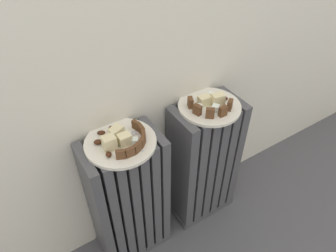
% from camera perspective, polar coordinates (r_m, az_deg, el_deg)
% --- Properties ---
extents(radiator_left, '(0.30, 0.18, 0.63)m').
position_cam_1_polar(radiator_left, '(1.30, -7.29, -13.38)').
color(radiator_left, '#47474C').
rests_on(radiator_left, ground_plane).
extents(radiator_right, '(0.30, 0.18, 0.63)m').
position_cam_1_polar(radiator_right, '(1.43, 6.51, -6.80)').
color(radiator_right, '#47474C').
rests_on(radiator_right, ground_plane).
extents(plate_left, '(0.25, 0.25, 0.01)m').
position_cam_1_polar(plate_left, '(1.06, -8.75, -3.00)').
color(plate_left, silver).
rests_on(plate_left, radiator_left).
extents(plate_right, '(0.25, 0.25, 0.01)m').
position_cam_1_polar(plate_right, '(1.21, 7.65, 3.63)').
color(plate_right, silver).
rests_on(plate_right, radiator_right).
extents(dark_cake_slice_left_0, '(0.03, 0.02, 0.03)m').
position_cam_1_polar(dark_cake_slice_left_0, '(0.99, -8.73, -5.20)').
color(dark_cake_slice_left_0, '#56351E').
rests_on(dark_cake_slice_left_0, plate_left).
extents(dark_cake_slice_left_1, '(0.03, 0.01, 0.03)m').
position_cam_1_polar(dark_cake_slice_left_1, '(0.99, -7.01, -4.79)').
color(dark_cake_slice_left_1, '#56351E').
rests_on(dark_cake_slice_left_1, plate_left).
extents(dark_cake_slice_left_2, '(0.03, 0.02, 0.03)m').
position_cam_1_polar(dark_cake_slice_left_2, '(1.00, -5.61, -3.97)').
color(dark_cake_slice_left_2, '#56351E').
rests_on(dark_cake_slice_left_2, plate_left).
extents(dark_cake_slice_left_3, '(0.03, 0.03, 0.03)m').
position_cam_1_polar(dark_cake_slice_left_3, '(1.02, -4.74, -2.88)').
color(dark_cake_slice_left_3, '#56351E').
rests_on(dark_cake_slice_left_3, plate_left).
extents(dark_cake_slice_left_4, '(0.02, 0.03, 0.03)m').
position_cam_1_polar(dark_cake_slice_left_4, '(1.04, -4.53, -1.73)').
color(dark_cake_slice_left_4, '#56351E').
rests_on(dark_cake_slice_left_4, plate_left).
extents(dark_cake_slice_left_5, '(0.01, 0.03, 0.03)m').
position_cam_1_polar(dark_cake_slice_left_5, '(1.06, -4.95, -0.67)').
color(dark_cake_slice_left_5, '#56351E').
rests_on(dark_cake_slice_left_5, plate_left).
extents(dark_cake_slice_left_6, '(0.02, 0.03, 0.03)m').
position_cam_1_polar(dark_cake_slice_left_6, '(1.08, -5.92, 0.14)').
color(dark_cake_slice_left_6, '#56351E').
rests_on(dark_cake_slice_left_6, plate_left).
extents(marble_cake_slice_left_0, '(0.04, 0.04, 0.05)m').
position_cam_1_polar(marble_cake_slice_left_0, '(1.02, -10.76, -3.08)').
color(marble_cake_slice_left_0, beige).
rests_on(marble_cake_slice_left_0, plate_left).
extents(marble_cake_slice_left_1, '(0.06, 0.05, 0.04)m').
position_cam_1_polar(marble_cake_slice_left_1, '(1.06, -9.50, -1.11)').
color(marble_cake_slice_left_1, beige).
rests_on(marble_cake_slice_left_1, plate_left).
extents(marble_cake_slice_left_2, '(0.04, 0.04, 0.04)m').
position_cam_1_polar(marble_cake_slice_left_2, '(1.03, -8.01, -2.45)').
color(marble_cake_slice_left_2, beige).
rests_on(marble_cake_slice_left_2, plate_left).
extents(turkish_delight_left_0, '(0.03, 0.03, 0.02)m').
position_cam_1_polar(turkish_delight_left_0, '(1.03, -6.10, -2.78)').
color(turkish_delight_left_0, white).
rests_on(turkish_delight_left_0, plate_left).
extents(turkish_delight_left_1, '(0.03, 0.03, 0.02)m').
position_cam_1_polar(turkish_delight_left_1, '(1.05, -11.34, -2.55)').
color(turkish_delight_left_1, white).
rests_on(turkish_delight_left_1, plate_left).
extents(turkish_delight_left_3, '(0.03, 0.03, 0.02)m').
position_cam_1_polar(turkish_delight_left_3, '(1.06, -7.40, -1.66)').
color(turkish_delight_left_3, white).
rests_on(turkish_delight_left_3, plate_left).
extents(medjool_date_left_0, '(0.03, 0.02, 0.02)m').
position_cam_1_polar(medjool_date_left_0, '(1.08, -12.22, -1.22)').
color(medjool_date_left_0, '#3D1E0F').
rests_on(medjool_date_left_0, plate_left).
extents(medjool_date_left_1, '(0.03, 0.03, 0.02)m').
position_cam_1_polar(medjool_date_left_1, '(1.05, -12.76, -2.89)').
color(medjool_date_left_1, '#3D1E0F').
rests_on(medjool_date_left_1, plate_left).
extents(medjool_date_left_2, '(0.03, 0.03, 0.01)m').
position_cam_1_polar(medjool_date_left_2, '(1.10, -10.54, -0.49)').
color(medjool_date_left_2, '#3D1E0F').
rests_on(medjool_date_left_2, plate_left).
extents(medjool_date_left_3, '(0.02, 0.02, 0.02)m').
position_cam_1_polar(medjool_date_left_3, '(1.00, -10.88, -5.18)').
color(medjool_date_left_3, '#3D1E0F').
rests_on(medjool_date_left_3, plate_left).
extents(dark_cake_slice_right_0, '(0.03, 0.04, 0.04)m').
position_cam_1_polar(dark_cake_slice_right_0, '(1.18, 4.15, 4.34)').
color(dark_cake_slice_right_0, '#56351E').
rests_on(dark_cake_slice_right_0, plate_right).
extents(dark_cake_slice_right_1, '(0.02, 0.03, 0.04)m').
position_cam_1_polar(dark_cake_slice_right_1, '(1.14, 5.41, 3.02)').
color(dark_cake_slice_right_1, '#56351E').
rests_on(dark_cake_slice_right_1, plate_right).
extents(dark_cake_slice_right_2, '(0.04, 0.03, 0.04)m').
position_cam_1_polar(dark_cake_slice_right_2, '(1.13, 7.77, 2.36)').
color(dark_cake_slice_right_2, '#56351E').
rests_on(dark_cake_slice_right_2, plate_right).
extents(dark_cake_slice_right_3, '(0.03, 0.02, 0.04)m').
position_cam_1_polar(dark_cake_slice_right_3, '(1.15, 10.11, 2.70)').
color(dark_cake_slice_right_3, '#56351E').
rests_on(dark_cake_slice_right_3, plate_right).
extents(dark_cake_slice_right_4, '(0.04, 0.03, 0.04)m').
position_cam_1_polar(dark_cake_slice_right_4, '(1.19, 11.35, 3.85)').
color(dark_cake_slice_right_4, '#56351E').
rests_on(dark_cake_slice_right_4, plate_right).
extents(marble_cake_slice_right_0, '(0.05, 0.04, 0.05)m').
position_cam_1_polar(marble_cake_slice_right_0, '(1.20, 9.16, 4.85)').
color(marble_cake_slice_right_0, beige).
rests_on(marble_cake_slice_right_0, plate_right).
extents(marble_cake_slice_right_1, '(0.05, 0.04, 0.04)m').
position_cam_1_polar(marble_cake_slice_right_1, '(1.20, 6.73, 4.71)').
color(marble_cake_slice_right_1, beige).
rests_on(marble_cake_slice_right_1, plate_right).
extents(turkish_delight_right_0, '(0.02, 0.02, 0.02)m').
position_cam_1_polar(turkish_delight_right_0, '(1.17, 5.75, 3.48)').
color(turkish_delight_right_0, white).
rests_on(turkish_delight_right_0, plate_right).
extents(turkish_delight_right_1, '(0.03, 0.03, 0.02)m').
position_cam_1_polar(turkish_delight_right_1, '(1.24, 7.91, 5.73)').
color(turkish_delight_right_1, white).
rests_on(turkish_delight_right_1, plate_right).
extents(turkish_delight_right_2, '(0.04, 0.04, 0.03)m').
position_cam_1_polar(turkish_delight_right_2, '(1.17, 8.77, 3.29)').
color(turkish_delight_right_2, white).
rests_on(turkish_delight_right_2, plate_right).
extents(medjool_date_right_0, '(0.02, 0.02, 0.02)m').
position_cam_1_polar(medjool_date_right_0, '(1.23, 5.91, 5.28)').
color(medjool_date_right_0, '#3D1E0F').
rests_on(medjool_date_right_0, plate_right).
extents(medjool_date_right_1, '(0.03, 0.03, 0.02)m').
position_cam_1_polar(medjool_date_right_1, '(1.24, 10.36, 5.06)').
color(medjool_date_right_1, '#3D1E0F').
rests_on(medjool_date_right_1, plate_right).
extents(fork, '(0.03, 0.11, 0.00)m').
position_cam_1_polar(fork, '(1.05, -5.77, -2.42)').
color(fork, '#B7B7BC').
rests_on(fork, plate_left).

